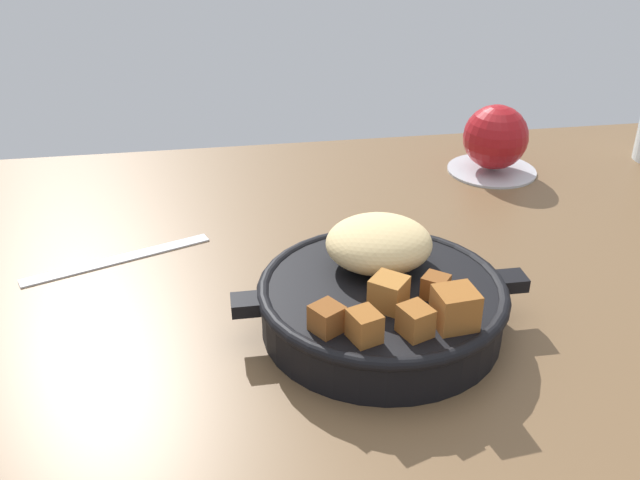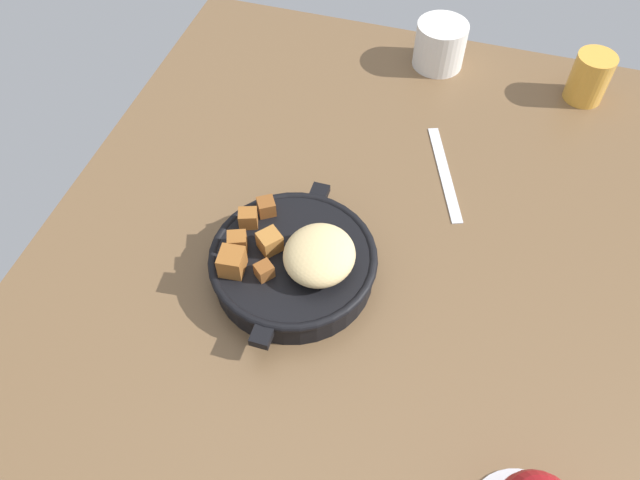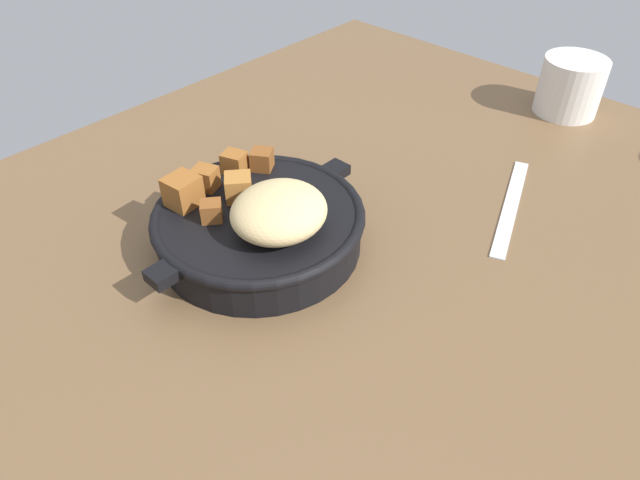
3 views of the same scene
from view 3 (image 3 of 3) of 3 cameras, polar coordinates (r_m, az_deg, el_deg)
name	(u,v)px [view 3 (image 3 of 3)]	position (r cm, az deg, el deg)	size (l,w,h in cm)	color
ground_plane	(301,272)	(60.21, -1.84, -3.12)	(115.71, 83.81, 2.40)	brown
cast_iron_skillet	(260,222)	(59.64, -5.88, 1.73)	(26.08, 21.80, 8.74)	black
butter_knife	(511,205)	(70.20, 18.18, 3.24)	(19.59, 1.60, 0.36)	silver
ceramic_mug_white	(570,86)	(91.76, 23.31, 13.66)	(8.73, 8.73, 7.89)	silver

